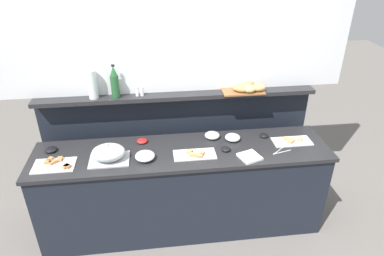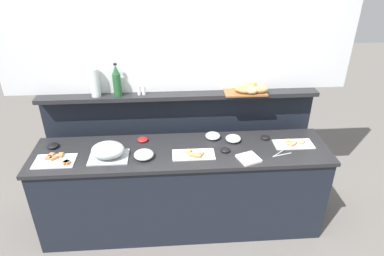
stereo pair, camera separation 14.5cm
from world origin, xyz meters
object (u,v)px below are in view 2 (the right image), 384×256
at_px(sandwich_platter_front, 293,144).
at_px(salt_shaker, 139,90).
at_px(condiment_bowl_red, 143,140).
at_px(condiment_bowl_cream, 265,137).
at_px(glass_bowl_small, 233,139).
at_px(serving_tongs, 280,154).
at_px(water_carafe, 95,82).
at_px(bread_basket, 248,89).
at_px(sandwich_platter_rear, 194,154).
at_px(glass_bowl_large, 213,136).
at_px(serving_cloche, 108,151).
at_px(napkin_stack, 249,158).
at_px(sandwich_platter_side, 56,160).
at_px(glass_bowl_medium, 144,155).
at_px(condiment_bowl_dark, 53,146).
at_px(condiment_bowl_teal, 225,150).
at_px(wine_bottle_green, 117,81).
at_px(pepper_shaker, 144,90).

bearing_deg(sandwich_platter_front, salt_shaker, 164.66).
distance_m(condiment_bowl_red, condiment_bowl_cream, 1.16).
height_order(sandwich_platter_front, glass_bowl_small, glass_bowl_small).
relative_size(serving_tongs, water_carafe, 0.68).
bearing_deg(bread_basket, sandwich_platter_rear, -139.27).
relative_size(glass_bowl_large, water_carafe, 0.53).
height_order(serving_cloche, glass_bowl_small, serving_cloche).
height_order(salt_shaker, water_carafe, water_carafe).
bearing_deg(napkin_stack, glass_bowl_small, 104.43).
bearing_deg(water_carafe, glass_bowl_small, -12.69).
bearing_deg(sandwich_platter_side, glass_bowl_small, 8.16).
xyz_separation_m(glass_bowl_medium, condiment_bowl_dark, (-0.84, 0.23, -0.01)).
height_order(condiment_bowl_red, water_carafe, water_carafe).
bearing_deg(napkin_stack, sandwich_platter_rear, 168.37).
distance_m(glass_bowl_small, condiment_bowl_teal, 0.20).
xyz_separation_m(salt_shaker, bread_basket, (1.03, -0.03, -0.00)).
distance_m(sandwich_platter_side, condiment_bowl_cream, 1.91).
bearing_deg(condiment_bowl_cream, sandwich_platter_rear, -161.23).
xyz_separation_m(condiment_bowl_red, condiment_bowl_dark, (-0.81, -0.05, 0.00)).
distance_m(napkin_stack, wine_bottle_green, 1.38).
height_order(glass_bowl_large, salt_shaker, salt_shaker).
xyz_separation_m(condiment_bowl_teal, pepper_shaker, (-0.72, 0.46, 0.41)).
distance_m(sandwich_platter_front, salt_shaker, 1.52).
relative_size(salt_shaker, pepper_shaker, 1.00).
xyz_separation_m(sandwich_platter_rear, bread_basket, (0.55, 0.48, 0.41)).
bearing_deg(napkin_stack, condiment_bowl_dark, 169.62).
bearing_deg(salt_shaker, bread_basket, -1.47).
relative_size(serving_cloche, glass_bowl_medium, 1.98).
xyz_separation_m(glass_bowl_large, wine_bottle_green, (-0.88, 0.21, 0.50)).
distance_m(serving_tongs, pepper_shaker, 1.38).
xyz_separation_m(sandwich_platter_side, serving_cloche, (0.45, 0.02, 0.06)).
distance_m(serving_cloche, glass_bowl_medium, 0.31).
distance_m(condiment_bowl_dark, napkin_stack, 1.77).
relative_size(sandwich_platter_rear, bread_basket, 0.90).
xyz_separation_m(serving_cloche, condiment_bowl_cream, (1.44, 0.22, -0.06)).
distance_m(sandwich_platter_side, serving_tongs, 1.95).
bearing_deg(condiment_bowl_red, pepper_shaker, 83.31).
bearing_deg(wine_bottle_green, glass_bowl_large, -13.46).
height_order(napkin_stack, wine_bottle_green, wine_bottle_green).
height_order(napkin_stack, water_carafe, water_carafe).
bearing_deg(sandwich_platter_rear, serving_tongs, -2.89).
distance_m(glass_bowl_medium, bread_basket, 1.17).
distance_m(sandwich_platter_rear, condiment_bowl_teal, 0.29).
bearing_deg(water_carafe, wine_bottle_green, -2.86).
distance_m(sandwich_platter_rear, condiment_bowl_cream, 0.74).
xyz_separation_m(sandwich_platter_rear, wine_bottle_green, (-0.68, 0.49, 0.51)).
relative_size(sandwich_platter_side, condiment_bowl_red, 3.53).
bearing_deg(condiment_bowl_teal, bread_basket, 58.43).
relative_size(sandwich_platter_side, salt_shaker, 3.95).
distance_m(condiment_bowl_teal, condiment_bowl_cream, 0.46).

